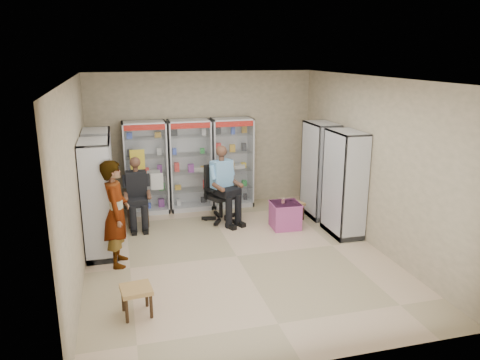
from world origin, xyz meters
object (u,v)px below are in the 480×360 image
object	(u,v)px
cabinet_back_left	(146,168)
cabinet_back_mid	(190,165)
cabinet_left_near	(98,199)
seated_shopkeeper	(221,186)
wooden_chair	(137,203)
standing_man	(116,214)
cabinet_back_right	(232,163)
pink_trunk	(285,215)
woven_stool_b	(137,301)
cabinet_right_far	(320,170)
office_chair	(221,193)
cabinet_left_far	(100,182)
cabinet_right_near	(344,184)
woven_stool_a	(293,211)

from	to	relation	value
cabinet_back_left	cabinet_back_mid	size ratio (longest dim) A/B	1.00
cabinet_left_near	seated_shopkeeper	distance (m)	2.61
cabinet_left_near	wooden_chair	xyz separation A→B (m)	(0.68, 1.30, -0.53)
standing_man	cabinet_back_right	bearing A→B (deg)	-40.53
pink_trunk	woven_stool_b	xyz separation A→B (m)	(-3.02, -2.52, -0.06)
cabinet_back_mid	seated_shopkeeper	xyz separation A→B (m)	(0.48, -0.96, -0.25)
cabinet_back_right	cabinet_right_far	xyz separation A→B (m)	(1.63, -1.13, 0.00)
office_chair	woven_stool_b	bearing A→B (deg)	-143.93
cabinet_back_left	cabinet_back_mid	bearing A→B (deg)	0.00
pink_trunk	woven_stool_b	size ratio (longest dim) A/B	1.36
cabinet_back_left	cabinet_left_near	world-z (taller)	same
cabinet_right_far	cabinet_left_far	bearing A→B (deg)	87.43
cabinet_right_far	cabinet_left_far	xyz separation A→B (m)	(-4.46, 0.20, 0.00)
cabinet_back_mid	pink_trunk	xyz separation A→B (m)	(1.63, -1.66, -0.74)
cabinet_right_far	pink_trunk	distance (m)	1.32
cabinet_left_far	cabinet_left_near	world-z (taller)	same
wooden_chair	standing_man	xyz separation A→B (m)	(-0.40, -1.79, 0.41)
cabinet_right_near	cabinet_left_near	xyz separation A→B (m)	(-4.46, 0.20, 0.00)
cabinet_right_far	pink_trunk	world-z (taller)	cabinet_right_far
cabinet_left_far	pink_trunk	xyz separation A→B (m)	(3.51, -0.73, -0.74)
cabinet_back_mid	standing_man	bearing A→B (deg)	-122.45
office_chair	cabinet_back_mid	bearing A→B (deg)	93.96
cabinet_back_mid	office_chair	distance (m)	1.11
wooden_chair	office_chair	bearing A→B (deg)	-6.02
cabinet_right_near	wooden_chair	bearing A→B (deg)	68.36
cabinet_back_right	cabinet_right_near	xyz separation A→B (m)	(1.63, -2.23, 0.00)
cabinet_back_left	cabinet_back_right	world-z (taller)	same
cabinet_left_near	woven_stool_a	world-z (taller)	cabinet_left_near
cabinet_back_mid	seated_shopkeeper	world-z (taller)	cabinet_back_mid
woven_stool_b	cabinet_back_mid	bearing A→B (deg)	71.49
cabinet_back_left	wooden_chair	xyz separation A→B (m)	(-0.25, -0.73, -0.53)
wooden_chair	cabinet_left_far	bearing A→B (deg)	-163.61
woven_stool_a	woven_stool_b	world-z (taller)	woven_stool_b
cabinet_back_left	cabinet_right_near	world-z (taller)	same
cabinet_right_near	cabinet_left_near	distance (m)	4.46
cabinet_left_far	office_chair	bearing A→B (deg)	90.55
cabinet_back_right	woven_stool_a	bearing A→B (deg)	-50.51
cabinet_back_left	cabinet_right_far	distance (m)	3.71
seated_shopkeeper	woven_stool_a	xyz separation A→B (m)	(1.48, -0.27, -0.57)
office_chair	cabinet_back_right	bearing A→B (deg)	38.70
cabinet_right_far	office_chair	bearing A→B (deg)	83.94
cabinet_back_right	woven_stool_a	xyz separation A→B (m)	(1.01, -1.23, -0.82)
seated_shopkeeper	pink_trunk	world-z (taller)	seated_shopkeeper
cabinet_back_mid	woven_stool_b	size ratio (longest dim) A/B	5.05
standing_man	cabinet_right_near	bearing A→B (deg)	-81.23
cabinet_left_near	standing_man	distance (m)	0.57
cabinet_back_left	wooden_chair	size ratio (longest dim) A/B	2.13
cabinet_right_near	seated_shopkeeper	world-z (taller)	cabinet_right_near
cabinet_left_near	seated_shopkeeper	bearing A→B (deg)	114.42
pink_trunk	woven_stool_a	distance (m)	0.55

